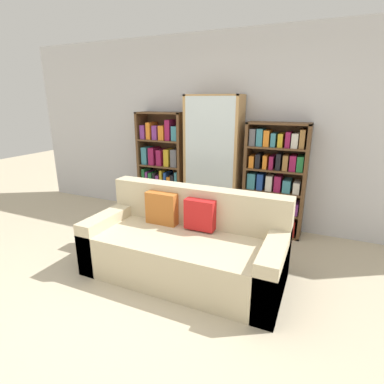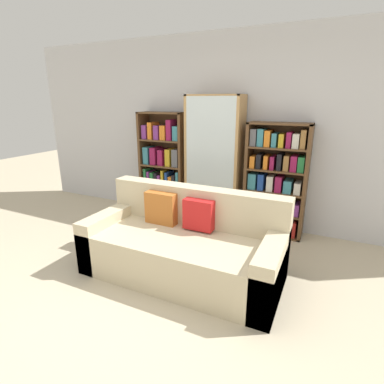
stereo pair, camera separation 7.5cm
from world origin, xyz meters
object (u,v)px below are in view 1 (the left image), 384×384
Objects in this scene: bookshelf_left at (163,169)px; wine_bottle at (232,225)px; couch at (185,247)px; bookshelf_right at (274,181)px; display_cabinet at (213,163)px.

wine_bottle is at bearing -17.08° from bookshelf_left.
bookshelf_left is (-1.09, 1.46, 0.45)m from couch.
bookshelf_left is at bearing 126.70° from couch.
display_cabinet is at bearing -179.00° from bookshelf_right.
bookshelf_right is at bearing -0.01° from bookshelf_left.
wine_bottle is (1.28, -0.39, -0.59)m from bookshelf_left.
couch is 1.35× the size of bookshelf_right.
bookshelf_right is 3.79× the size of wine_bottle.
wine_bottle is at bearing -139.16° from bookshelf_right.
couch is at bearing -100.18° from wine_bottle.
display_cabinet reaches higher than bookshelf_left.
couch is at bearing -80.89° from display_cabinet.
bookshelf_right reaches higher than wine_bottle.
couch is at bearing -113.88° from bookshelf_right.
bookshelf_left is 0.87m from display_cabinet.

